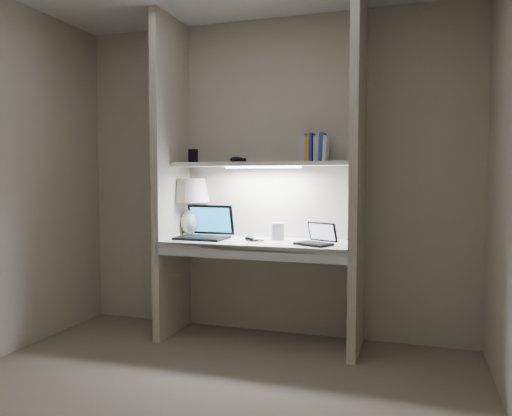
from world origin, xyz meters
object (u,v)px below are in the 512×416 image
at_px(speaker, 278,232).
at_px(book_row, 314,148).
at_px(laptop_main, 205,231).
at_px(laptop_netbook, 317,239).
at_px(table_lamp, 190,197).

height_order(speaker, book_row, book_row).
distance_m(laptop_main, laptop_netbook, 0.92).
bearing_deg(table_lamp, laptop_netbook, -11.63).
height_order(table_lamp, book_row, book_row).
bearing_deg(book_row, speaker, -168.78).
xyz_separation_m(speaker, book_row, (0.26, 0.05, 0.63)).
bearing_deg(laptop_netbook, speaker, 179.53).
bearing_deg(laptop_main, speaker, 8.28).
distance_m(laptop_netbook, speaker, 0.37).
distance_m(table_lamp, speaker, 0.81).
bearing_deg(speaker, laptop_main, 172.96).
distance_m(laptop_main, speaker, 0.58).
relative_size(laptop_main, laptop_netbook, 1.29).
xyz_separation_m(laptop_main, speaker, (0.58, 0.06, 0.01)).
relative_size(laptop_main, speaker, 3.05).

